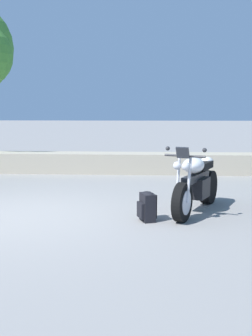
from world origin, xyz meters
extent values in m
plane|color=gray|center=(0.00, 0.00, 0.00)|extent=(120.00, 120.00, 0.00)
cube|color=#A89E89|center=(0.00, 4.80, 0.28)|extent=(36.00, 0.80, 0.55)
cylinder|color=black|center=(2.68, -0.15, 0.31)|extent=(0.38, 0.62, 0.62)
cylinder|color=black|center=(3.27, 1.16, 0.31)|extent=(0.42, 0.64, 0.62)
cylinder|color=silver|center=(2.68, -0.15, 0.31)|extent=(0.30, 0.42, 0.38)
cube|color=black|center=(3.00, 0.55, 0.41)|extent=(0.49, 0.57, 0.34)
cube|color=#2D2D30|center=(2.96, 0.46, 0.61)|extent=(0.58, 1.06, 0.12)
ellipsoid|color=white|center=(2.89, 0.33, 0.83)|extent=(0.52, 0.61, 0.26)
cube|color=black|center=(3.09, 0.76, 0.77)|extent=(0.47, 0.62, 0.12)
ellipsoid|color=white|center=(3.21, 1.04, 0.81)|extent=(0.32, 0.35, 0.16)
cylinder|color=#2D2D30|center=(2.71, -0.08, 1.03)|extent=(0.62, 0.30, 0.04)
sphere|color=silver|center=(2.72, -0.23, 0.89)|extent=(0.13, 0.13, 0.13)
sphere|color=silver|center=(2.59, -0.18, 0.89)|extent=(0.13, 0.13, 0.13)
cube|color=#26282D|center=(2.67, -0.17, 1.09)|extent=(0.22, 0.17, 0.18)
cylinder|color=silver|center=(3.03, 1.01, 0.36)|extent=(0.26, 0.39, 0.11)
cylinder|color=silver|center=(2.78, -0.15, 0.67)|extent=(0.11, 0.17, 0.73)
cylinder|color=silver|center=(2.62, -0.08, 0.67)|extent=(0.11, 0.17, 0.73)
sphere|color=#2D2D30|center=(3.00, -0.16, 1.13)|extent=(0.07, 0.07, 0.07)
sphere|color=#2D2D30|center=(2.46, 0.08, 1.13)|extent=(0.07, 0.07, 0.07)
cube|color=black|center=(2.14, -0.13, 0.22)|extent=(0.27, 0.34, 0.44)
cube|color=black|center=(2.03, -0.17, 0.18)|extent=(0.13, 0.24, 0.24)
ellipsoid|color=black|center=(2.14, -0.13, 0.43)|extent=(0.26, 0.33, 0.08)
cube|color=black|center=(2.27, -0.18, 0.24)|extent=(0.04, 0.06, 0.37)
cube|color=black|center=(2.21, -0.02, 0.24)|extent=(0.04, 0.06, 0.37)
camera|label=1|loc=(2.15, -6.40, 1.74)|focal=43.63mm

